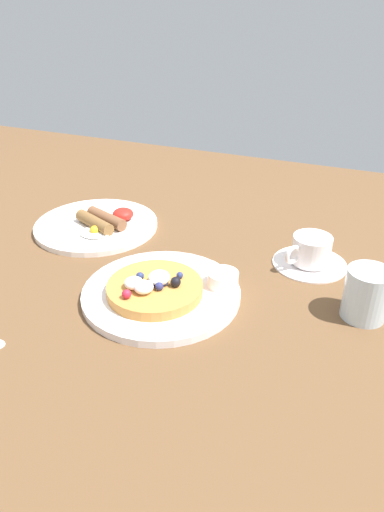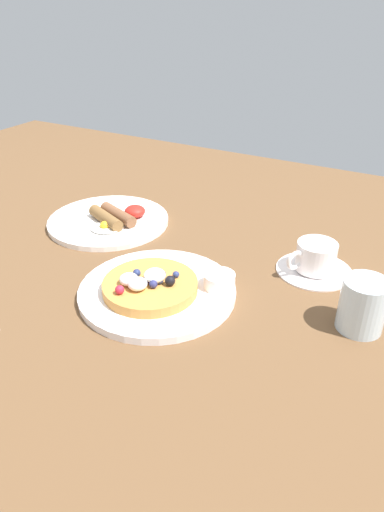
% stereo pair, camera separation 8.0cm
% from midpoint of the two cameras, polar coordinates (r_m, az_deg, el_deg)
% --- Properties ---
extents(ground_plane, '(2.04, 1.46, 0.03)m').
position_cam_midpoint_polar(ground_plane, '(0.86, -2.51, -2.91)').
color(ground_plane, brown).
extents(pancake_plate, '(0.26, 0.26, 0.01)m').
position_cam_midpoint_polar(pancake_plate, '(0.79, -1.36, -4.37)').
color(pancake_plate, white).
rests_on(pancake_plate, ground_plane).
extents(pancake_with_berries, '(0.16, 0.16, 0.04)m').
position_cam_midpoint_polar(pancake_with_berries, '(0.77, -2.27, -3.63)').
color(pancake_with_berries, '#CD873E').
rests_on(pancake_with_berries, pancake_plate).
extents(syrup_ramekin, '(0.05, 0.05, 0.03)m').
position_cam_midpoint_polar(syrup_ramekin, '(0.79, 6.27, -3.04)').
color(syrup_ramekin, white).
rests_on(syrup_ramekin, pancake_plate).
extents(breakfast_plate, '(0.26, 0.26, 0.01)m').
position_cam_midpoint_polar(breakfast_plate, '(1.04, -7.97, 4.20)').
color(breakfast_plate, white).
rests_on(breakfast_plate, ground_plane).
extents(fried_breakfast, '(0.12, 0.13, 0.03)m').
position_cam_midpoint_polar(fried_breakfast, '(1.02, -6.96, 4.73)').
color(fried_breakfast, brown).
rests_on(fried_breakfast, breakfast_plate).
extents(coffee_saucer, '(0.14, 0.14, 0.01)m').
position_cam_midpoint_polar(coffee_saucer, '(0.89, 17.11, -1.68)').
color(coffee_saucer, white).
rests_on(coffee_saucer, ground_plane).
extents(coffee_cup, '(0.08, 0.09, 0.05)m').
position_cam_midpoint_polar(coffee_cup, '(0.88, 17.32, -0.04)').
color(coffee_cup, white).
rests_on(coffee_cup, coffee_saucer).
extents(water_glass, '(0.07, 0.07, 0.08)m').
position_cam_midpoint_polar(water_glass, '(0.76, 22.94, -5.62)').
color(water_glass, silver).
rests_on(water_glass, ground_plane).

